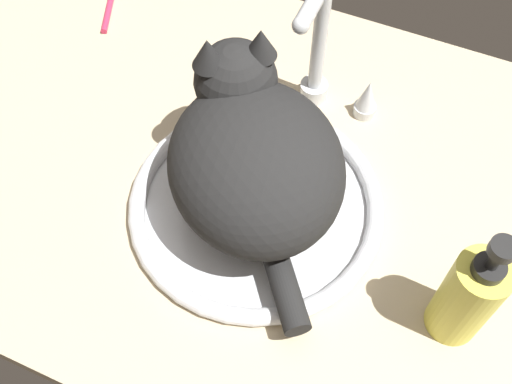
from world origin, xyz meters
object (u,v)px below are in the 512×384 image
object	(u,v)px
sink_basin	(256,205)
faucet	(316,59)
cat	(252,152)
soap_pump_bottle	(468,297)

from	to	relation	value
sink_basin	faucet	distance (cm)	21.43
cat	soap_pump_bottle	xyz separation A→B (cm)	(28.06, -6.34, -2.80)
faucet	soap_pump_bottle	size ratio (longest dim) A/B	1.14
cat	soap_pump_bottle	bearing A→B (deg)	-12.72
sink_basin	soap_pump_bottle	bearing A→B (deg)	-10.54
faucet	soap_pump_bottle	distance (cm)	36.91
sink_basin	soap_pump_bottle	xyz separation A→B (cm)	(27.03, -5.03, 6.50)
sink_basin	faucet	xyz separation A→B (cm)	(0.00, 20.09, 7.48)
sink_basin	cat	size ratio (longest dim) A/B	1.04
sink_basin	faucet	size ratio (longest dim) A/B	1.50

